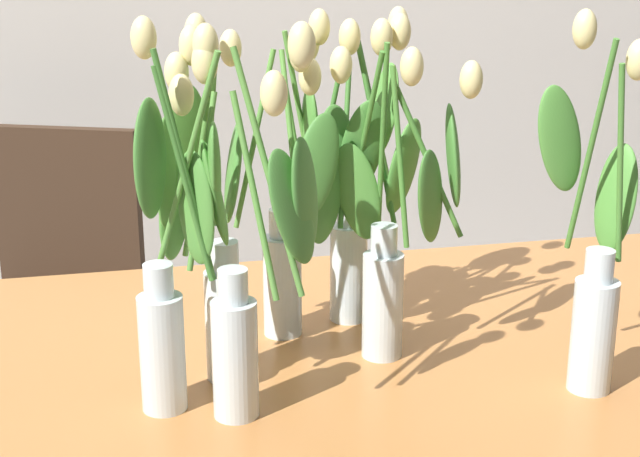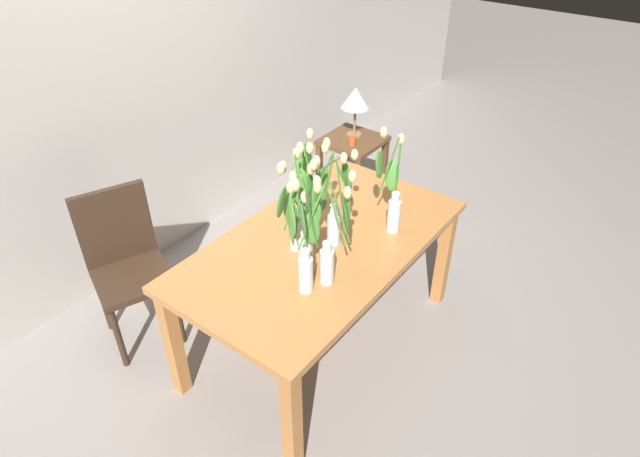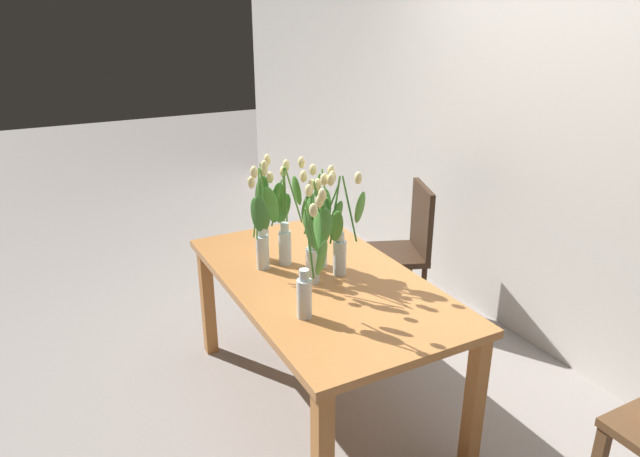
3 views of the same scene
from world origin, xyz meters
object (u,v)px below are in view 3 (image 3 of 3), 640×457
at_px(tulip_vase_3, 319,228).
at_px(tulip_vase_6, 265,228).
at_px(dining_table, 322,294).
at_px(tulip_vase_5, 284,221).
at_px(tulip_vase_0, 309,277).
at_px(tulip_vase_4, 317,240).
at_px(tulip_vase_2, 261,229).
at_px(dining_chair, 405,244).
at_px(tulip_vase_1, 338,233).

height_order(tulip_vase_3, tulip_vase_6, tulip_vase_6).
distance_m(dining_table, tulip_vase_5, 0.43).
xyz_separation_m(tulip_vase_0, tulip_vase_4, (-0.27, 0.18, 0.04)).
height_order(tulip_vase_2, dining_chair, tulip_vase_2).
distance_m(tulip_vase_1, tulip_vase_4, 0.13).
distance_m(tulip_vase_3, tulip_vase_6, 0.30).
xyz_separation_m(dining_table, tulip_vase_1, (0.01, 0.08, 0.32)).
xyz_separation_m(dining_table, tulip_vase_4, (0.03, -0.04, 0.32)).
height_order(tulip_vase_0, tulip_vase_5, tulip_vase_0).
bearing_deg(tulip_vase_5, tulip_vase_1, 30.36).
relative_size(tulip_vase_3, tulip_vase_4, 1.02).
xyz_separation_m(tulip_vase_1, tulip_vase_4, (0.03, -0.13, -0.00)).
bearing_deg(tulip_vase_6, tulip_vase_5, 60.54).
distance_m(tulip_vase_6, dining_chair, 1.21).
relative_size(dining_table, tulip_vase_2, 2.76).
height_order(tulip_vase_3, tulip_vase_5, tulip_vase_5).
distance_m(tulip_vase_2, tulip_vase_6, 0.10).
bearing_deg(tulip_vase_2, tulip_vase_4, 33.09).
relative_size(tulip_vase_0, dining_chair, 0.62).
distance_m(tulip_vase_5, tulip_vase_6, 0.11).
bearing_deg(dining_table, tulip_vase_2, -137.40).
height_order(tulip_vase_3, tulip_vase_4, tulip_vase_3).
bearing_deg(tulip_vase_5, dining_table, 16.23).
height_order(dining_table, tulip_vase_6, tulip_vase_6).
height_order(dining_table, tulip_vase_0, tulip_vase_0).
bearing_deg(tulip_vase_2, tulip_vase_5, 103.42).
bearing_deg(tulip_vase_6, tulip_vase_1, 37.39).
bearing_deg(tulip_vase_0, tulip_vase_1, 134.02).
height_order(tulip_vase_1, tulip_vase_2, tulip_vase_2).
relative_size(dining_table, tulip_vase_5, 2.83).
height_order(tulip_vase_0, tulip_vase_1, tulip_vase_0).
xyz_separation_m(tulip_vase_1, tulip_vase_5, (-0.28, -0.16, -0.00)).
bearing_deg(tulip_vase_4, dining_chair, 121.53).
bearing_deg(tulip_vase_4, tulip_vase_3, 149.63).
bearing_deg(tulip_vase_2, tulip_vase_3, 65.68).
distance_m(tulip_vase_3, dining_chair, 1.10).
relative_size(tulip_vase_3, tulip_vase_5, 1.00).
xyz_separation_m(tulip_vase_0, tulip_vase_5, (-0.58, 0.14, 0.04)).
xyz_separation_m(tulip_vase_2, tulip_vase_4, (0.27, 0.18, 0.01)).
bearing_deg(tulip_vase_6, dining_chair, 102.72).
xyz_separation_m(dining_table, dining_chair, (-0.57, 0.95, -0.12)).
relative_size(tulip_vase_1, tulip_vase_5, 0.99).
distance_m(tulip_vase_1, tulip_vase_6, 0.42).
bearing_deg(dining_chair, tulip_vase_2, -73.99).
xyz_separation_m(tulip_vase_1, tulip_vase_2, (-0.25, -0.30, -0.01)).
bearing_deg(tulip_vase_3, tulip_vase_2, -114.32).
height_order(tulip_vase_4, tulip_vase_6, tulip_vase_6).
height_order(tulip_vase_1, tulip_vase_5, tulip_vase_5).
distance_m(tulip_vase_5, dining_chair, 1.16).
distance_m(tulip_vase_1, dining_chair, 1.13).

